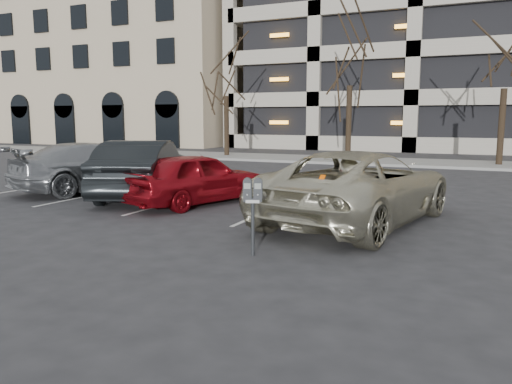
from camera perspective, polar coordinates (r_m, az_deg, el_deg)
name	(u,v)px	position (r m, az deg, el deg)	size (l,w,h in m)	color
ground	(301,230)	(10.04, 5.12, -4.36)	(140.00, 140.00, 0.00)	#28282B
sidewalk	(408,162)	(25.55, 16.98, 3.25)	(80.00, 4.00, 0.12)	gray
stall_lines	(278,206)	(12.63, 2.54, -1.65)	(16.90, 5.20, 0.00)	silver
office_building	(125,62)	(50.35, -14.70, 14.22)	(26.00, 16.20, 15.00)	tan
tree_a	(226,58)	(28.68, -3.46, 15.07)	(3.36, 3.36, 7.64)	black
tree_b	(351,38)	(26.30, 10.80, 16.92)	(3.74, 3.74, 8.51)	black
tree_c	(508,39)	(25.50, 26.83, 15.33)	(3.45, 3.45, 7.83)	black
parking_meter	(253,197)	(8.00, -0.37, -0.62)	(0.34, 0.22, 1.25)	black
suv_silver	(359,187)	(10.83, 11.66, 0.60)	(3.63, 5.97, 1.55)	beige
car_red	(197,178)	(13.00, -6.81, 1.59)	(1.60, 3.99, 1.36)	maroon
car_dark	(143,169)	(14.42, -12.80, 2.60)	(1.70, 4.87, 1.60)	black
car_silver	(98,167)	(16.03, -17.62, 2.78)	(2.08, 5.12, 1.49)	#94989B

